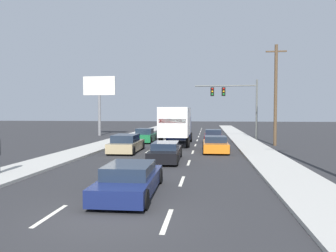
{
  "coord_description": "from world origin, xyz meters",
  "views": [
    {
      "loc": [
        2.79,
        -8.67,
        2.97
      ],
      "look_at": [
        0.01,
        13.29,
        2.01
      ],
      "focal_mm": 33.52,
      "sensor_mm": 36.0,
      "label": 1
    }
  ],
  "objects_px": {
    "car_black": "(165,152)",
    "car_maroon": "(213,136)",
    "roadside_billboard": "(99,93)",
    "car_tan": "(126,144)",
    "car_green": "(145,136)",
    "box_truck": "(176,124)",
    "traffic_signal_mast": "(231,96)",
    "car_orange": "(215,145)",
    "utility_pole_mid": "(276,94)",
    "car_navy": "(130,180)"
  },
  "relations": [
    {
      "from": "car_navy",
      "to": "traffic_signal_mast",
      "type": "bearing_deg",
      "value": 77.79
    },
    {
      "from": "car_tan",
      "to": "car_orange",
      "type": "distance_m",
      "value": 6.68
    },
    {
      "from": "car_green",
      "to": "box_truck",
      "type": "distance_m",
      "value": 4.21
    },
    {
      "from": "car_orange",
      "to": "car_maroon",
      "type": "bearing_deg",
      "value": 90.17
    },
    {
      "from": "car_tan",
      "to": "traffic_signal_mast",
      "type": "bearing_deg",
      "value": 56.25
    },
    {
      "from": "car_green",
      "to": "utility_pole_mid",
      "type": "height_order",
      "value": "utility_pole_mid"
    },
    {
      "from": "roadside_billboard",
      "to": "car_maroon",
      "type": "bearing_deg",
      "value": -26.88
    },
    {
      "from": "car_green",
      "to": "roadside_billboard",
      "type": "distance_m",
      "value": 12.17
    },
    {
      "from": "car_tan",
      "to": "car_black",
      "type": "distance_m",
      "value": 5.17
    },
    {
      "from": "car_orange",
      "to": "car_black",
      "type": "bearing_deg",
      "value": -123.0
    },
    {
      "from": "traffic_signal_mast",
      "to": "car_black",
      "type": "bearing_deg",
      "value": -107.0
    },
    {
      "from": "car_black",
      "to": "car_orange",
      "type": "distance_m",
      "value": 5.75
    },
    {
      "from": "car_black",
      "to": "utility_pole_mid",
      "type": "bearing_deg",
      "value": 49.52
    },
    {
      "from": "car_black",
      "to": "traffic_signal_mast",
      "type": "bearing_deg",
      "value": 73.0
    },
    {
      "from": "car_tan",
      "to": "roadside_billboard",
      "type": "relative_size",
      "value": 0.62
    },
    {
      "from": "box_truck",
      "to": "traffic_signal_mast",
      "type": "xyz_separation_m",
      "value": [
        5.35,
        7.18,
        2.83
      ]
    },
    {
      "from": "car_green",
      "to": "car_maroon",
      "type": "relative_size",
      "value": 0.99
    },
    {
      "from": "car_tan",
      "to": "car_black",
      "type": "xyz_separation_m",
      "value": [
        3.47,
        -3.83,
        -0.07
      ]
    },
    {
      "from": "car_orange",
      "to": "roadside_billboard",
      "type": "xyz_separation_m",
      "value": [
        -14.35,
        15.0,
        4.87
      ]
    },
    {
      "from": "car_navy",
      "to": "car_tan",
      "type": "bearing_deg",
      "value": 105.41
    },
    {
      "from": "car_tan",
      "to": "box_truck",
      "type": "relative_size",
      "value": 0.6
    },
    {
      "from": "car_tan",
      "to": "car_maroon",
      "type": "height_order",
      "value": "car_tan"
    },
    {
      "from": "box_truck",
      "to": "roadside_billboard",
      "type": "height_order",
      "value": "roadside_billboard"
    },
    {
      "from": "car_green",
      "to": "traffic_signal_mast",
      "type": "bearing_deg",
      "value": 29.95
    },
    {
      "from": "car_black",
      "to": "car_maroon",
      "type": "relative_size",
      "value": 1.14
    },
    {
      "from": "car_tan",
      "to": "utility_pole_mid",
      "type": "relative_size",
      "value": 0.52
    },
    {
      "from": "car_maroon",
      "to": "car_black",
      "type": "bearing_deg",
      "value": -103.9
    },
    {
      "from": "box_truck",
      "to": "car_maroon",
      "type": "xyz_separation_m",
      "value": [
        3.37,
        3.1,
        -1.38
      ]
    },
    {
      "from": "car_tan",
      "to": "utility_pole_mid",
      "type": "distance_m",
      "value": 14.09
    },
    {
      "from": "car_tan",
      "to": "roadside_billboard",
      "type": "bearing_deg",
      "value": 115.85
    },
    {
      "from": "car_navy",
      "to": "traffic_signal_mast",
      "type": "xyz_separation_m",
      "value": [
        5.32,
        24.57,
        4.25
      ]
    },
    {
      "from": "box_truck",
      "to": "car_navy",
      "type": "distance_m",
      "value": 17.45
    },
    {
      "from": "car_maroon",
      "to": "traffic_signal_mast",
      "type": "relative_size",
      "value": 0.59
    },
    {
      "from": "car_navy",
      "to": "utility_pole_mid",
      "type": "distance_m",
      "value": 20.38
    },
    {
      "from": "car_black",
      "to": "car_green",
      "type": "bearing_deg",
      "value": 107.36
    },
    {
      "from": "car_tan",
      "to": "car_black",
      "type": "bearing_deg",
      "value": -47.83
    },
    {
      "from": "box_truck",
      "to": "traffic_signal_mast",
      "type": "bearing_deg",
      "value": 53.28
    },
    {
      "from": "car_black",
      "to": "car_maroon",
      "type": "height_order",
      "value": "car_maroon"
    },
    {
      "from": "utility_pole_mid",
      "to": "car_green",
      "type": "bearing_deg",
      "value": 172.46
    },
    {
      "from": "car_orange",
      "to": "utility_pole_mid",
      "type": "xyz_separation_m",
      "value": [
        5.41,
        5.18,
        4.07
      ]
    },
    {
      "from": "car_maroon",
      "to": "utility_pole_mid",
      "type": "height_order",
      "value": "utility_pole_mid"
    },
    {
      "from": "roadside_billboard",
      "to": "utility_pole_mid",
      "type": "bearing_deg",
      "value": -26.42
    },
    {
      "from": "car_tan",
      "to": "car_navy",
      "type": "relative_size",
      "value": 1.0
    },
    {
      "from": "utility_pole_mid",
      "to": "roadside_billboard",
      "type": "bearing_deg",
      "value": 153.58
    },
    {
      "from": "car_tan",
      "to": "traffic_signal_mast",
      "type": "height_order",
      "value": "traffic_signal_mast"
    },
    {
      "from": "car_black",
      "to": "car_maroon",
      "type": "xyz_separation_m",
      "value": [
        3.11,
        12.56,
        0.03
      ]
    },
    {
      "from": "car_green",
      "to": "car_maroon",
      "type": "xyz_separation_m",
      "value": [
        6.74,
        0.94,
        -0.04
      ]
    },
    {
      "from": "car_green",
      "to": "traffic_signal_mast",
      "type": "relative_size",
      "value": 0.59
    },
    {
      "from": "car_maroon",
      "to": "roadside_billboard",
      "type": "distance_m",
      "value": 16.78
    },
    {
      "from": "box_truck",
      "to": "utility_pole_mid",
      "type": "bearing_deg",
      "value": 3.53
    }
  ]
}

